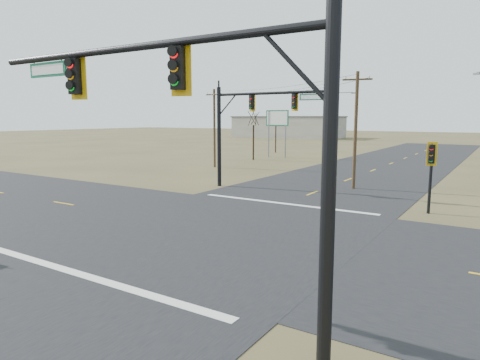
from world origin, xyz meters
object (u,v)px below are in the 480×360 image
at_px(pedestal_signal_ne, 431,161).
at_px(highway_sign, 277,124).
at_px(mast_arm_near, 194,107).
at_px(utility_pole_far, 214,127).
at_px(utility_pole_near, 356,128).
at_px(streetlight_c, 338,121).
at_px(bare_tree_a, 253,117).
at_px(mast_arm_far, 250,116).
at_px(bare_tree_b, 276,120).

bearing_deg(pedestal_signal_ne, highway_sign, 113.46).
bearing_deg(highway_sign, mast_arm_near, -63.43).
bearing_deg(utility_pole_far, highway_sign, 88.06).
xyz_separation_m(utility_pole_near, streetlight_c, (-9.66, 23.20, 0.35)).
distance_m(pedestal_signal_ne, utility_pole_far, 26.95).
xyz_separation_m(utility_pole_far, streetlight_c, (7.90, 17.18, 0.53)).
bearing_deg(utility_pole_far, utility_pole_near, -18.91).
bearing_deg(bare_tree_a, utility_pole_far, -86.53).
relative_size(mast_arm_far, bare_tree_a, 1.37).
height_order(highway_sign, bare_tree_a, bare_tree_a).
xyz_separation_m(highway_sign, bare_tree_b, (-4.04, 7.35, 0.57)).
relative_size(mast_arm_far, utility_pole_near, 1.09).
relative_size(mast_arm_far, streetlight_c, 1.08).
xyz_separation_m(utility_pole_far, bare_tree_b, (-3.57, 21.32, 0.64)).
xyz_separation_m(pedestal_signal_ne, utility_pole_far, (-23.91, 12.35, 1.41)).
bearing_deg(utility_pole_far, bare_tree_a, 93.47).
bearing_deg(utility_pole_near, bare_tree_b, 127.69).
distance_m(streetlight_c, bare_tree_a, 11.53).
bearing_deg(utility_pole_far, mast_arm_far, -44.08).
bearing_deg(streetlight_c, utility_pole_near, -77.23).
bearing_deg(streetlight_c, pedestal_signal_ne, -71.37).
xyz_separation_m(highway_sign, bare_tree_a, (-1.04, -4.58, 1.04)).
height_order(pedestal_signal_ne, highway_sign, highway_sign).
distance_m(mast_arm_far, pedestal_signal_ne, 13.47).
bearing_deg(pedestal_signal_ne, bare_tree_a, 120.18).
bearing_deg(pedestal_signal_ne, mast_arm_far, 153.62).
distance_m(utility_pole_near, bare_tree_b, 34.54).
xyz_separation_m(utility_pole_near, bare_tree_b, (-21.12, 27.33, 0.47)).
relative_size(utility_pole_far, highway_sign, 1.32).
bearing_deg(streetlight_c, bare_tree_a, -147.16).
bearing_deg(mast_arm_near, utility_pole_far, 111.47).
distance_m(mast_arm_near, streetlight_c, 48.94).
height_order(streetlight_c, bare_tree_b, streetlight_c).
distance_m(utility_pole_near, utility_pole_far, 18.55).
height_order(pedestal_signal_ne, streetlight_c, streetlight_c).
distance_m(utility_pole_far, bare_tree_a, 9.46).
xyz_separation_m(bare_tree_a, bare_tree_b, (-3.00, 11.94, -0.47)).
distance_m(mast_arm_far, utility_pole_far, 15.10).
bearing_deg(mast_arm_far, bare_tree_a, 132.48).
bearing_deg(highway_sign, pedestal_signal_ne, -46.77).
bearing_deg(bare_tree_b, mast_arm_far, -65.66).
height_order(bare_tree_a, bare_tree_b, bare_tree_a).
xyz_separation_m(utility_pole_far, bare_tree_a, (-0.57, 9.38, 1.11)).
height_order(mast_arm_near, streetlight_c, streetlight_c).
xyz_separation_m(pedestal_signal_ne, bare_tree_a, (-24.48, 21.73, 2.52)).
relative_size(mast_arm_near, pedestal_signal_ne, 2.76).
relative_size(utility_pole_near, streetlight_c, 1.00).
relative_size(mast_arm_near, bare_tree_a, 1.63).
height_order(mast_arm_near, bare_tree_a, mast_arm_near).
bearing_deg(mast_arm_far, highway_sign, 125.59).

